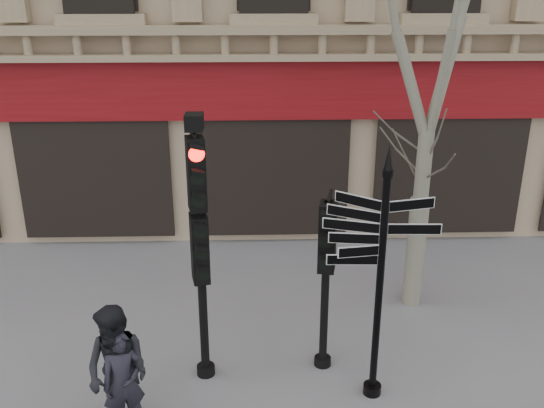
{
  "coord_description": "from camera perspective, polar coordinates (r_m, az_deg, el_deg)",
  "views": [
    {
      "loc": [
        -0.42,
        -8.09,
        6.01
      ],
      "look_at": [
        -0.16,
        0.6,
        2.62
      ],
      "focal_mm": 40.0,
      "sensor_mm": 36.0,
      "label": 1
    }
  ],
  "objects": [
    {
      "name": "fingerpost",
      "position": [
        8.38,
        10.43,
        -2.9
      ],
      "size": [
        1.94,
        1.94,
        3.91
      ],
      "rotation": [
        0.0,
        0.0,
        -0.21
      ],
      "color": "black",
      "rests_on": "ground"
    },
    {
      "name": "traffic_signal_secondary",
      "position": [
        9.2,
        5.14,
        -4.77
      ],
      "size": [
        0.54,
        0.43,
        2.84
      ],
      "rotation": [
        0.0,
        0.0,
        -0.2
      ],
      "color": "black",
      "rests_on": "ground"
    },
    {
      "name": "ground",
      "position": [
        10.09,
        1.05,
        -15.29
      ],
      "size": [
        80.0,
        80.0,
        0.0
      ],
      "primitive_type": "plane",
      "color": "slate",
      "rests_on": "ground"
    },
    {
      "name": "pedestrian_a",
      "position": [
        8.76,
        -13.81,
        -16.05
      ],
      "size": [
        0.68,
        0.58,
        1.58
      ],
      "primitive_type": "imported",
      "rotation": [
        0.0,
        0.0,
        0.42
      ],
      "color": "#21202B",
      "rests_on": "ground"
    },
    {
      "name": "traffic_signal_main",
      "position": [
        8.73,
        -6.91,
        -1.53
      ],
      "size": [
        0.52,
        0.42,
        4.2
      ],
      "rotation": [
        0.0,
        0.0,
        0.21
      ],
      "color": "black",
      "rests_on": "ground"
    },
    {
      "name": "pedestrian_b",
      "position": [
        8.66,
        -14.31,
        -15.1
      ],
      "size": [
        1.16,
        1.07,
        1.93
      ],
      "primitive_type": "imported",
      "rotation": [
        0.0,
        0.0,
        -0.45
      ],
      "color": "black",
      "rests_on": "ground"
    }
  ]
}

